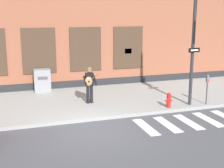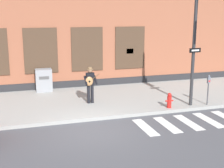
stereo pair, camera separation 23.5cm
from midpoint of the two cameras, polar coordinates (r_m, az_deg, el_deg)
name	(u,v)px [view 1 (the left image)]	position (r m, az deg, el deg)	size (l,w,h in m)	color
ground_plane	(94,131)	(12.05, -3.95, -8.55)	(160.00, 160.00, 0.00)	#4C4C51
sidewalk	(74,102)	(15.63, -7.46, -3.29)	(28.00, 5.67, 0.15)	#9E9E99
building_backdrop	(57,27)	(19.81, -10.41, 10.28)	(28.00, 4.06, 7.15)	#99563D
crosswalk	(198,121)	(13.55, 15.00, -6.49)	(5.20, 1.90, 0.01)	silver
busker	(89,83)	(14.85, -4.60, 0.18)	(0.70, 0.52, 1.74)	black
traffic_light	(210,23)	(13.83, 17.01, 10.56)	(0.67, 2.93, 5.58)	#2D2D30
parking_meter	(207,85)	(15.28, 16.61, -0.15)	(0.13, 0.11, 1.44)	#47474C
utility_box	(42,80)	(17.60, -13.02, 0.65)	(0.88, 0.62, 1.24)	gray
fire_hydrant	(169,100)	(14.50, 9.88, -2.93)	(0.38, 0.20, 0.70)	red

